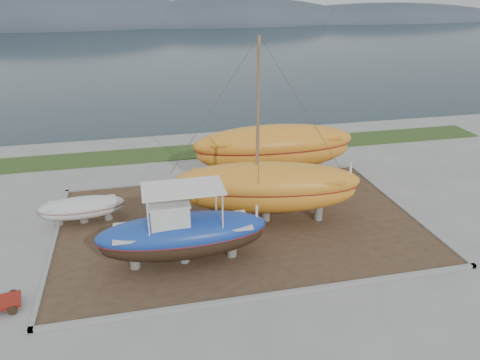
{
  "coord_description": "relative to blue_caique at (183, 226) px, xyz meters",
  "views": [
    {
      "loc": [
        -4.75,
        -16.7,
        11.61
      ],
      "look_at": [
        0.01,
        4.0,
        2.49
      ],
      "focal_mm": 35.0,
      "sensor_mm": 36.0,
      "label": 1
    }
  ],
  "objects": [
    {
      "name": "grass_strip",
      "position": [
        3.2,
        14.39,
        -1.81
      ],
      "size": [
        44.0,
        3.0,
        0.08
      ],
      "primitive_type": "cube",
      "color": "#284219",
      "rests_on": "ground"
    },
    {
      "name": "orange_sailboat",
      "position": [
        4.59,
        2.97,
        2.85
      ],
      "size": [
        9.91,
        4.68,
        9.28
      ],
      "primitive_type": null,
      "rotation": [
        0.0,
        0.0,
        -0.2
      ],
      "color": "orange",
      "rests_on": "dirt_patch"
    },
    {
      "name": "orange_bare_hull",
      "position": [
        6.62,
        8.37,
        -0.14
      ],
      "size": [
        10.18,
        3.34,
        3.31
      ],
      "primitive_type": null,
      "rotation": [
        0.0,
        0.0,
        -0.03
      ],
      "color": "orange",
      "rests_on": "dirt_patch"
    },
    {
      "name": "mountain_ridge",
      "position": [
        3.2,
        123.89,
        -1.85
      ],
      "size": [
        200.0,
        36.0,
        20.0
      ],
      "primitive_type": null,
      "color": "#333D49",
      "rests_on": "ground"
    },
    {
      "name": "curb_frame",
      "position": [
        3.2,
        2.89,
        -1.78
      ],
      "size": [
        18.6,
        12.6,
        0.15
      ],
      "primitive_type": null,
      "color": "gray",
      "rests_on": "ground"
    },
    {
      "name": "dirt_patch",
      "position": [
        3.2,
        2.89,
        -1.82
      ],
      "size": [
        18.0,
        12.0,
        0.06
      ],
      "primitive_type": "cube",
      "color": "#422D1E",
      "rests_on": "ground"
    },
    {
      "name": "blue_caique",
      "position": [
        0.0,
        0.0,
        0.0
      ],
      "size": [
        7.45,
        2.34,
        3.59
      ],
      "primitive_type": null,
      "rotation": [
        0.0,
        0.0,
        -0.0
      ],
      "color": "#1A3FA3",
      "rests_on": "dirt_patch"
    },
    {
      "name": "white_dinghy",
      "position": [
        -4.65,
        4.89,
        -1.15
      ],
      "size": [
        4.33,
        1.76,
        1.28
      ],
      "primitive_type": null,
      "rotation": [
        0.0,
        0.0,
        0.04
      ],
      "color": "silver",
      "rests_on": "dirt_patch"
    },
    {
      "name": "ground",
      "position": [
        3.2,
        -1.11,
        -1.85
      ],
      "size": [
        140.0,
        140.0,
        0.0
      ],
      "primitive_type": "plane",
      "color": "gray",
      "rests_on": "ground"
    },
    {
      "name": "sea",
      "position": [
        3.2,
        68.89,
        -1.85
      ],
      "size": [
        260.0,
        100.0,
        0.04
      ],
      "primitive_type": null,
      "color": "#17282F",
      "rests_on": "ground"
    }
  ]
}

